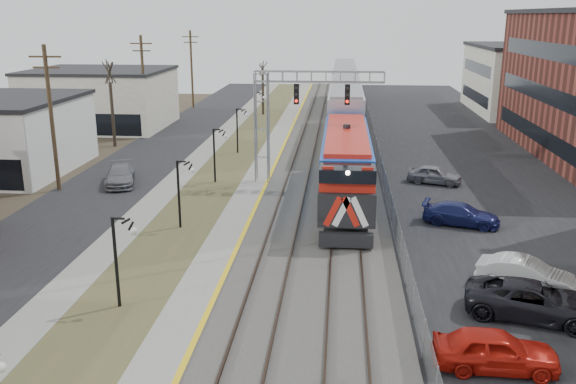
# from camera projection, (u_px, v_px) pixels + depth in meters

# --- Properties ---
(street_west) EXTENTS (7.00, 120.00, 0.04)m
(street_west) POSITION_uv_depth(u_px,v_px,m) (145.00, 159.00, 52.07)
(street_west) COLOR black
(street_west) RESTS_ON ground
(sidewalk) EXTENTS (2.00, 120.00, 0.08)m
(sidewalk) POSITION_uv_depth(u_px,v_px,m) (197.00, 160.00, 51.69)
(sidewalk) COLOR gray
(sidewalk) RESTS_ON ground
(grass_median) EXTENTS (4.00, 120.00, 0.06)m
(grass_median) POSITION_uv_depth(u_px,v_px,m) (232.00, 161.00, 51.45)
(grass_median) COLOR #464C28
(grass_median) RESTS_ON ground
(platform) EXTENTS (2.00, 120.00, 0.24)m
(platform) POSITION_uv_depth(u_px,v_px,m) (267.00, 160.00, 51.17)
(platform) COLOR gray
(platform) RESTS_ON ground
(ballast_bed) EXTENTS (8.00, 120.00, 0.20)m
(ballast_bed) POSITION_uv_depth(u_px,v_px,m) (327.00, 162.00, 50.76)
(ballast_bed) COLOR #595651
(ballast_bed) RESTS_ON ground
(parking_lot) EXTENTS (16.00, 120.00, 0.04)m
(parking_lot) POSITION_uv_depth(u_px,v_px,m) (473.00, 165.00, 49.79)
(parking_lot) COLOR black
(parking_lot) RESTS_ON ground
(platform_edge) EXTENTS (0.24, 120.00, 0.01)m
(platform_edge) POSITION_uv_depth(u_px,v_px,m) (277.00, 159.00, 51.06)
(platform_edge) COLOR gold
(platform_edge) RESTS_ON platform
(track_near) EXTENTS (1.58, 120.00, 0.15)m
(track_near) POSITION_uv_depth(u_px,v_px,m) (303.00, 159.00, 50.88)
(track_near) COLOR #2D2119
(track_near) RESTS_ON ballast_bed
(track_far) EXTENTS (1.58, 120.00, 0.15)m
(track_far) POSITION_uv_depth(u_px,v_px,m) (345.00, 160.00, 50.59)
(track_far) COLOR #2D2119
(track_far) RESTS_ON ballast_bed
(train) EXTENTS (3.00, 63.05, 5.33)m
(train) POSITION_uv_depth(u_px,v_px,m) (345.00, 106.00, 62.22)
(train) COLOR #1649B8
(train) RESTS_ON ground
(signal_gantry) EXTENTS (9.00, 1.07, 8.15)m
(signal_gantry) POSITION_uv_depth(u_px,v_px,m) (286.00, 108.00, 42.76)
(signal_gantry) COLOR gray
(signal_gantry) RESTS_ON ground
(lampposts) EXTENTS (0.14, 62.14, 4.00)m
(lampposts) POSITION_uv_depth(u_px,v_px,m) (180.00, 193.00, 34.91)
(lampposts) COLOR black
(lampposts) RESTS_ON ground
(utility_poles) EXTENTS (0.28, 80.28, 10.00)m
(utility_poles) POSITION_uv_depth(u_px,v_px,m) (52.00, 120.00, 41.37)
(utility_poles) COLOR #4C3823
(utility_poles) RESTS_ON ground
(fence) EXTENTS (0.04, 120.00, 1.60)m
(fence) POSITION_uv_depth(u_px,v_px,m) (378.00, 154.00, 50.22)
(fence) COLOR gray
(fence) RESTS_ON ground
(bare_trees) EXTENTS (12.30, 42.30, 5.95)m
(bare_trees) POSITION_uv_depth(u_px,v_px,m) (144.00, 120.00, 55.17)
(bare_trees) COLOR #382D23
(bare_trees) RESTS_ON ground
(car_lot_a) EXTENTS (4.30, 1.84, 1.45)m
(car_lot_a) POSITION_uv_depth(u_px,v_px,m) (495.00, 351.00, 20.91)
(car_lot_a) COLOR #B2170D
(car_lot_a) RESTS_ON ground
(car_lot_b) EXTENTS (4.42, 3.06, 1.38)m
(car_lot_b) POSITION_uv_depth(u_px,v_px,m) (525.00, 275.00, 27.17)
(car_lot_b) COLOR #BDBDBD
(car_lot_b) RESTS_ON ground
(car_lot_c) EXTENTS (5.80, 3.84, 1.48)m
(car_lot_c) POSITION_uv_depth(u_px,v_px,m) (533.00, 302.00, 24.48)
(car_lot_c) COLOR black
(car_lot_c) RESTS_ON ground
(car_lot_d) EXTENTS (4.72, 2.97, 1.28)m
(car_lot_d) POSITION_uv_depth(u_px,v_px,m) (461.00, 215.00, 35.48)
(car_lot_d) COLOR navy
(car_lot_d) RESTS_ON ground
(car_lot_e) EXTENTS (4.16, 2.74, 1.32)m
(car_lot_e) POSITION_uv_depth(u_px,v_px,m) (435.00, 175.00, 44.23)
(car_lot_e) COLOR slate
(car_lot_e) RESTS_ON ground
(car_street_b) EXTENTS (3.26, 5.17, 1.40)m
(car_street_b) POSITION_uv_depth(u_px,v_px,m) (120.00, 175.00, 43.99)
(car_street_b) COLOR slate
(car_street_b) RESTS_ON ground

